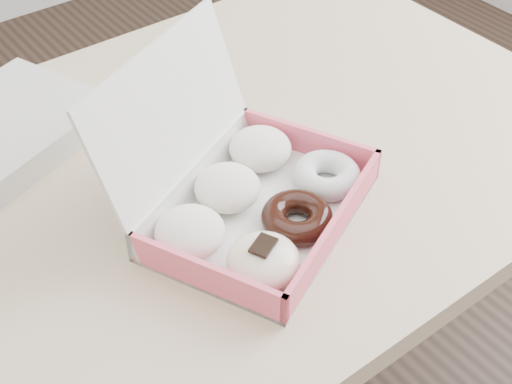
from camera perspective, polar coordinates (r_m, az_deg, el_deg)
table at (r=1.11m, az=-3.31°, el=-0.42°), size 1.20×0.80×0.75m
donut_box at (r=0.95m, az=-0.60°, el=-0.24°), size 0.39×0.38×0.22m
newspapers at (r=1.15m, az=-19.42°, el=4.75°), size 0.33×0.29×0.04m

